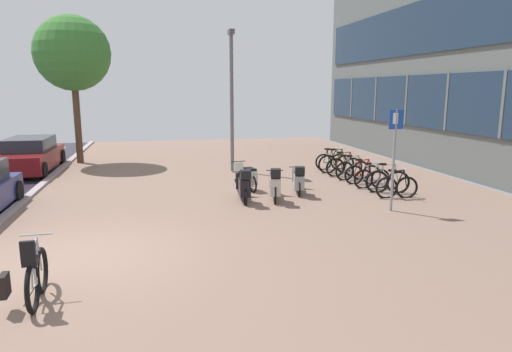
# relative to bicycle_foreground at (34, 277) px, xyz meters

# --- Properties ---
(ground) EXTENTS (21.00, 40.00, 0.13)m
(ground) POSITION_rel_bicycle_foreground_xyz_m (1.91, 1.89, -0.42)
(ground) COLOR #292432
(bicycle_foreground) EXTENTS (0.65, 1.45, 1.12)m
(bicycle_foreground) POSITION_rel_bicycle_foreground_xyz_m (0.00, 0.00, 0.00)
(bicycle_foreground) COLOR black
(bicycle_foreground) RESTS_ON ground
(bicycle_rack_00) EXTENTS (1.30, 0.48, 0.94)m
(bicycle_rack_00) POSITION_rel_bicycle_foreground_xyz_m (8.86, 4.91, -0.07)
(bicycle_rack_00) COLOR black
(bicycle_rack_00) RESTS_ON ground
(bicycle_rack_01) EXTENTS (1.34, 0.53, 1.01)m
(bicycle_rack_01) POSITION_rel_bicycle_foreground_xyz_m (8.95, 5.62, -0.05)
(bicycle_rack_01) COLOR black
(bicycle_rack_01) RESTS_ON ground
(bicycle_rack_02) EXTENTS (1.24, 0.48, 0.92)m
(bicycle_rack_02) POSITION_rel_bicycle_foreground_xyz_m (8.77, 6.33, -0.08)
(bicycle_rack_02) COLOR black
(bicycle_rack_02) RESTS_ON ground
(bicycle_rack_03) EXTENTS (1.29, 0.48, 0.94)m
(bicycle_rack_03) POSITION_rel_bicycle_foreground_xyz_m (8.78, 7.04, -0.07)
(bicycle_rack_03) COLOR black
(bicycle_rack_03) RESTS_ON ground
(bicycle_rack_04) EXTENTS (1.33, 0.48, 0.98)m
(bicycle_rack_04) POSITION_rel_bicycle_foreground_xyz_m (8.74, 7.75, -0.06)
(bicycle_rack_04) COLOR black
(bicycle_rack_04) RESTS_ON ground
(bicycle_rack_05) EXTENTS (1.43, 0.48, 1.01)m
(bicycle_rack_05) POSITION_rel_bicycle_foreground_xyz_m (8.72, 8.46, -0.05)
(bicycle_rack_05) COLOR black
(bicycle_rack_05) RESTS_ON ground
(bicycle_rack_06) EXTENTS (1.44, 0.48, 1.03)m
(bicycle_rack_06) POSITION_rel_bicycle_foreground_xyz_m (8.69, 9.17, -0.04)
(bicycle_rack_06) COLOR black
(bicycle_rack_06) RESTS_ON ground
(bicycle_rack_07) EXTENTS (1.30, 0.48, 0.94)m
(bicycle_rack_07) POSITION_rel_bicycle_foreground_xyz_m (8.77, 9.89, -0.07)
(bicycle_rack_07) COLOR black
(bicycle_rack_07) RESTS_ON ground
(scooter_near) EXTENTS (0.71, 1.70, 1.04)m
(scooter_near) POSITION_rel_bicycle_foreground_xyz_m (5.24, 5.38, 0.07)
(scooter_near) COLOR black
(scooter_near) RESTS_ON ground
(scooter_mid) EXTENTS (0.67, 1.80, 0.84)m
(scooter_mid) POSITION_rel_bicycle_foreground_xyz_m (4.73, 7.06, 0.00)
(scooter_mid) COLOR black
(scooter_mid) RESTS_ON ground
(scooter_far) EXTENTS (0.74, 1.73, 0.95)m
(scooter_far) POSITION_rel_bicycle_foreground_xyz_m (6.18, 6.09, 0.02)
(scooter_far) COLOR black
(scooter_far) RESTS_ON ground
(scooter_extra) EXTENTS (0.52, 1.72, 1.03)m
(scooter_extra) POSITION_rel_bicycle_foreground_xyz_m (4.32, 5.44, 0.06)
(scooter_extra) COLOR black
(scooter_extra) RESTS_ON ground
(parked_car_far) EXTENTS (1.91, 4.46, 1.33)m
(parked_car_far) POSITION_rel_bicycle_foreground_xyz_m (-2.98, 12.04, 0.24)
(parked_car_far) COLOR maroon
(parked_car_far) RESTS_ON ground
(parking_sign) EXTENTS (0.40, 0.07, 2.69)m
(parking_sign) POSITION_rel_bicycle_foreground_xyz_m (7.98, 3.62, 1.25)
(parking_sign) COLOR gray
(parking_sign) RESTS_ON ground
(lamp_post) EXTENTS (0.20, 0.52, 5.40)m
(lamp_post) POSITION_rel_bicycle_foreground_xyz_m (4.82, 10.43, 2.62)
(lamp_post) COLOR slate
(lamp_post) RESTS_ON ground
(street_tree) EXTENTS (3.15, 3.15, 6.27)m
(street_tree) POSITION_rel_bicycle_foreground_xyz_m (-1.41, 13.90, 4.26)
(street_tree) COLOR brown
(street_tree) RESTS_ON ground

